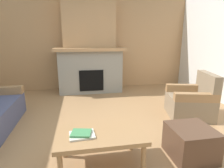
{
  "coord_description": "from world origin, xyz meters",
  "views": [
    {
      "loc": [
        -0.3,
        -2.52,
        1.48
      ],
      "look_at": [
        0.3,
        0.78,
        0.63
      ],
      "focal_mm": 29.23,
      "sensor_mm": 36.0,
      "label": 1
    }
  ],
  "objects": [
    {
      "name": "armchair",
      "position": [
        1.81,
        0.49,
        0.29
      ],
      "size": [
        0.92,
        0.92,
        0.85
      ],
      "color": "#847056",
      "rests_on": "ground"
    },
    {
      "name": "book_stack_near_edge",
      "position": [
        -0.31,
        -0.67,
        0.45
      ],
      "size": [
        0.29,
        0.23,
        0.04
      ],
      "color": "beige",
      "rests_on": "coffee_table"
    },
    {
      "name": "coffee_table",
      "position": [
        -0.09,
        -0.64,
        0.38
      ],
      "size": [
        1.0,
        0.6,
        0.43
      ],
      "color": "#997047",
      "rests_on": "ground"
    },
    {
      "name": "ottoman",
      "position": [
        1.04,
        -0.67,
        0.2
      ],
      "size": [
        0.52,
        0.52,
        0.4
      ],
      "primitive_type": "cube",
      "color": "#4C3323",
      "rests_on": "ground"
    },
    {
      "name": "fireplace",
      "position": [
        0.0,
        2.62,
        1.16
      ],
      "size": [
        1.9,
        0.82,
        2.7
      ],
      "color": "gray",
      "rests_on": "ground"
    },
    {
      "name": "wall_back_wood_panel",
      "position": [
        0.0,
        3.0,
        1.35
      ],
      "size": [
        6.0,
        0.12,
        2.7
      ],
      "primitive_type": "cube",
      "color": "tan",
      "rests_on": "ground"
    },
    {
      "name": "ground",
      "position": [
        0.0,
        0.0,
        0.0
      ],
      "size": [
        9.0,
        9.0,
        0.0
      ],
      "primitive_type": "plane",
      "color": "#9E754C"
    }
  ]
}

